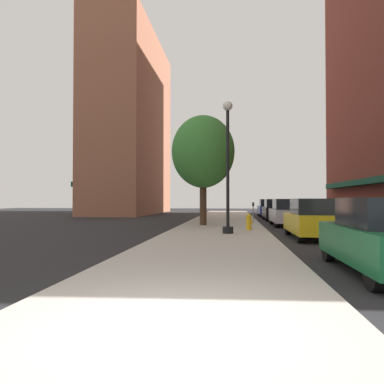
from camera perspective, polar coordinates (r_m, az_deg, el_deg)
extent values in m
plane|color=#232326|center=(22.73, 14.73, -5.23)|extent=(90.00, 90.00, 0.00)
cube|color=#B7B2A8|center=(23.50, 4.64, -4.98)|extent=(4.80, 50.00, 0.12)
cube|color=#9E6047|center=(43.92, -9.33, 10.13)|extent=(6.00, 18.00, 20.44)
cube|color=#144C38|center=(44.12, -13.56, 0.78)|extent=(0.90, 15.30, 0.50)
cylinder|color=black|center=(16.47, 5.57, -5.87)|extent=(0.48, 0.48, 0.30)
cylinder|color=black|center=(16.47, 5.55, 3.70)|extent=(0.14, 0.14, 5.20)
sphere|color=silver|center=(16.93, 5.54, 13.12)|extent=(0.44, 0.44, 0.44)
cylinder|color=gold|center=(18.45, 8.79, -4.86)|extent=(0.26, 0.26, 0.62)
sphere|color=gold|center=(18.43, 8.78, -3.74)|extent=(0.24, 0.24, 0.24)
cylinder|color=gold|center=(18.45, 9.22, -4.58)|extent=(0.12, 0.10, 0.10)
cylinder|color=slate|center=(25.08, 9.45, -3.39)|extent=(0.06, 0.06, 1.05)
cube|color=#33383D|center=(25.06, 9.44, -1.89)|extent=(0.14, 0.09, 0.26)
cylinder|color=#422D1E|center=(21.72, 1.73, -1.25)|extent=(0.40, 0.40, 2.94)
ellipsoid|color=#387F33|center=(21.90, 1.73, 6.26)|extent=(3.72, 3.72, 4.27)
cylinder|color=#422D1E|center=(27.82, 1.75, -0.90)|extent=(0.40, 0.40, 3.27)
ellipsoid|color=#2D6B28|center=(28.03, 1.75, 5.84)|extent=(4.43, 4.43, 5.09)
cylinder|color=black|center=(10.42, 20.36, -8.27)|extent=(0.22, 0.64, 0.64)
cylinder|color=black|center=(7.38, 26.45, -11.20)|extent=(0.22, 0.64, 0.64)
cube|color=#196638|center=(9.09, 27.61, -7.23)|extent=(1.80, 4.30, 0.76)
cylinder|color=black|center=(17.57, 14.60, -5.38)|extent=(0.22, 0.64, 0.64)
cylinder|color=black|center=(17.85, 19.58, -5.28)|extent=(0.22, 0.64, 0.64)
cylinder|color=black|center=(14.42, 16.41, -6.30)|extent=(0.22, 0.64, 0.64)
cylinder|color=black|center=(14.77, 22.42, -6.14)|extent=(0.22, 0.64, 0.64)
cube|color=gold|center=(16.11, 18.16, -4.61)|extent=(1.80, 4.30, 0.76)
cube|color=black|center=(15.93, 18.25, -2.12)|extent=(1.56, 2.20, 0.64)
cylinder|color=black|center=(24.89, 12.18, -4.14)|extent=(0.22, 0.64, 0.64)
cylinder|color=black|center=(25.10, 15.74, -4.10)|extent=(0.22, 0.64, 0.64)
cylinder|color=black|center=(21.72, 13.03, -4.58)|extent=(0.22, 0.64, 0.64)
cylinder|color=black|center=(21.95, 17.09, -4.52)|extent=(0.22, 0.64, 0.64)
cube|color=#B2B2BA|center=(23.39, 14.48, -3.54)|extent=(1.80, 4.30, 0.76)
cube|color=black|center=(23.22, 14.52, -1.83)|extent=(1.56, 2.20, 0.64)
cylinder|color=black|center=(31.10, 11.03, -3.55)|extent=(0.22, 0.64, 0.64)
cylinder|color=black|center=(31.26, 13.89, -3.53)|extent=(0.22, 0.64, 0.64)
cylinder|color=black|center=(27.91, 11.56, -3.82)|extent=(0.22, 0.64, 0.64)
cylinder|color=black|center=(28.09, 14.74, -3.79)|extent=(0.22, 0.64, 0.64)
cube|color=black|center=(29.57, 12.79, -3.05)|extent=(1.80, 4.30, 0.76)
cube|color=black|center=(29.41, 12.81, -1.69)|extent=(1.56, 2.20, 0.64)
cylinder|color=black|center=(37.25, 10.28, -3.16)|extent=(0.22, 0.64, 0.64)
cylinder|color=black|center=(37.38, 12.67, -3.14)|extent=(0.22, 0.64, 0.64)
cylinder|color=black|center=(34.06, 10.63, -3.34)|extent=(0.22, 0.64, 0.64)
cylinder|color=black|center=(34.21, 13.25, -3.32)|extent=(0.22, 0.64, 0.64)
cube|color=#1E389E|center=(35.70, 11.70, -2.73)|extent=(1.80, 4.30, 0.76)
cube|color=black|center=(35.54, 11.71, -1.60)|extent=(1.56, 2.20, 0.64)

